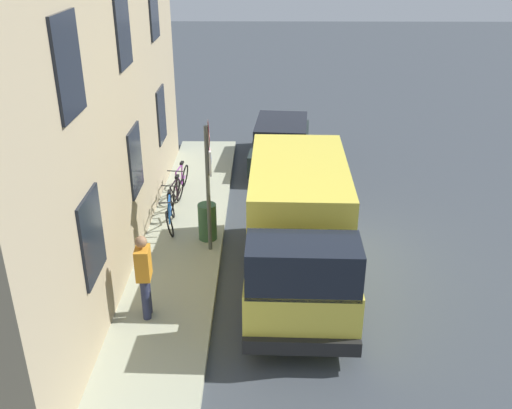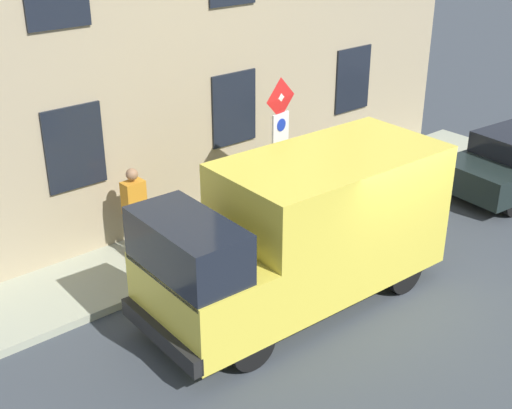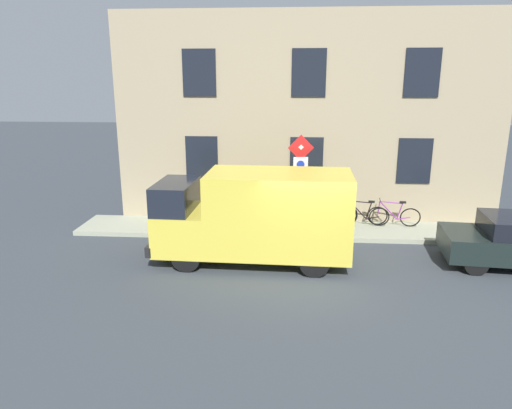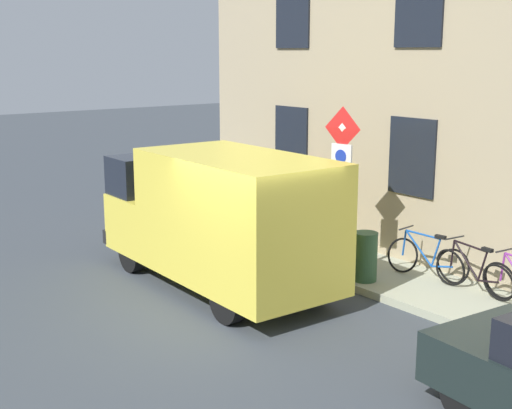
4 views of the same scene
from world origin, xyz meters
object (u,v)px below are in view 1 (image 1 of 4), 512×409
Objects in this scene: bicycle_black at (176,196)px; pedestrian at (144,274)px; sign_post_stacked at (209,168)px; bicycle_purple at (181,182)px; delivery_van at (298,227)px; bicycle_blue at (170,213)px; parked_hatchback at (281,142)px; litter_bin at (207,222)px.

bicycle_black is 1.00× the size of pedestrian.
pedestrian is (1.02, 2.59, -1.10)m from sign_post_stacked.
pedestrian is at bearing 6.98° from bicycle_purple.
bicycle_purple is (1.13, -3.13, -1.66)m from sign_post_stacked.
bicycle_black is (3.04, -3.31, -0.82)m from delivery_van.
parked_hatchback is at bearing 142.17° from bicycle_blue.
bicycle_purple is 5.75m from pedestrian.
bicycle_black is at bearing -58.52° from litter_bin.
sign_post_stacked is 3.35× the size of litter_bin.
delivery_van is 5.34m from bicycle_purple.
litter_bin is (-0.99, 1.61, 0.08)m from bicycle_black.
sign_post_stacked is 1.75× the size of pedestrian.
bicycle_black is at bearing -32.24° from parked_hatchback.
bicycle_purple is at bearing -143.22° from delivery_van.
pedestrian reaches higher than litter_bin.
bicycle_blue is 1.00× the size of pedestrian.
bicycle_blue is 1.91× the size of litter_bin.
bicycle_purple and bicycle_blue have the same top height.
litter_bin is (1.91, 5.44, -0.14)m from parked_hatchback.
litter_bin is (2.05, -1.69, -0.74)m from delivery_van.
bicycle_blue is at bearing -26.05° from parked_hatchback.
parked_hatchback is 8.99m from pedestrian.
pedestrian reaches higher than bicycle_purple.
delivery_van reaches higher than bicycle_black.
pedestrian is at bearing -13.26° from parked_hatchback.
parked_hatchback is 2.40× the size of bicycle_blue.
sign_post_stacked is 1.67m from litter_bin.
delivery_van is 1.30× the size of parked_hatchback.
bicycle_blue is (-0.00, 2.01, 0.00)m from bicycle_purple.
litter_bin is (-0.89, -3.10, -0.48)m from pedestrian.
pedestrian is 1.91× the size of litter_bin.
parked_hatchback reaches higher than litter_bin.
bicycle_black is at bearing -135.81° from delivery_van.
bicycle_black is 1.00× the size of bicycle_blue.
parked_hatchback reaches higher than bicycle_purple.
sign_post_stacked is at bearing -11.69° from parked_hatchback.
bicycle_blue is at bearing 6.01° from bicycle_purple.
bicycle_black is 1.90m from litter_bin.
sign_post_stacked is 1.76× the size of bicycle_purple.
bicycle_purple is (2.89, 2.82, -0.22)m from parked_hatchback.
pedestrian is (2.94, 1.41, -0.26)m from delivery_van.
delivery_van reaches higher than pedestrian.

